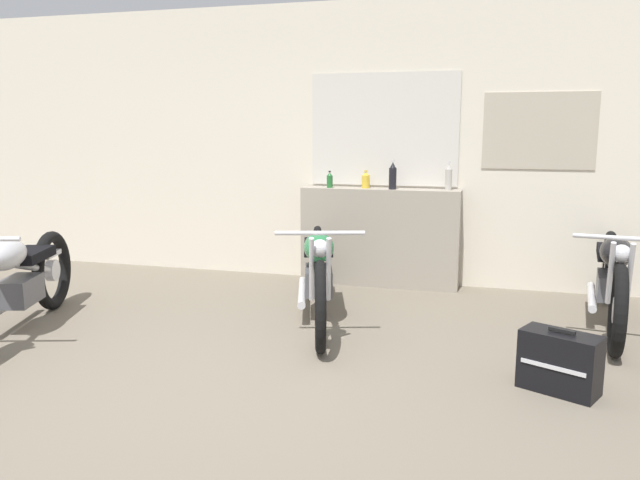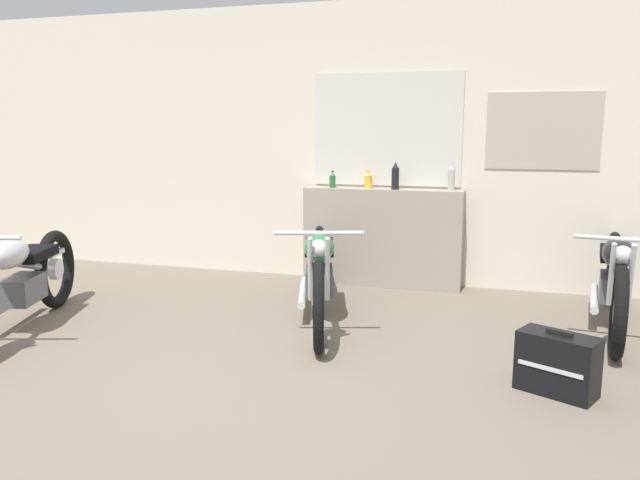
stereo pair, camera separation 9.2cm
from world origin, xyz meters
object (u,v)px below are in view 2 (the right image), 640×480
Objects in this scene: bottle_right_center at (451,178)px; bottle_leftmost at (332,180)px; bottle_center at (395,176)px; motorcycle_green at (319,269)px; motorcycle_black at (615,277)px; bottle_left_center at (368,180)px; motorcycle_silver at (17,280)px; hard_case_black at (557,364)px.

bottle_leftmost is at bearing -178.26° from bottle_right_center.
bottle_center reaches higher than motorcycle_green.
bottle_left_center is at bearing 158.79° from motorcycle_black.
bottle_right_center is at bearing 1.74° from bottle_leftmost.
bottle_left_center is at bearing 179.02° from bottle_right_center.
bottle_leftmost is 1.41m from motorcycle_green.
motorcycle_green is at bearing -79.69° from bottle_leftmost.
hard_case_black is (3.90, -0.03, -0.23)m from motorcycle_silver.
bottle_center is 2.17m from motorcycle_black.
hard_case_black is at bearing -58.62° from bottle_center.
hard_case_black is (-0.52, -1.46, -0.22)m from motorcycle_black.
motorcycle_black is 0.99× the size of motorcycle_green.
motorcycle_silver is at bearing -154.97° from motorcycle_green.
motorcycle_black is (2.53, -0.79, -0.64)m from bottle_leftmost.
motorcycle_green is 2.06m from hard_case_black.
motorcycle_black is 4.25× the size of hard_case_black.
bottle_left_center is (0.36, 0.05, 0.00)m from bottle_leftmost.
motorcycle_silver is at bearing 179.61° from hard_case_black.
bottle_leftmost is 1.17m from bottle_right_center.
bottle_left_center is 3.26m from motorcycle_silver.
motorcycle_black reaches higher than hard_case_black.
motorcycle_silver is 3.91m from hard_case_black.
bottle_leftmost is 0.08× the size of motorcycle_silver.
bottle_left_center is at bearing 169.20° from bottle_center.
bottle_left_center is 2.97m from hard_case_black.
motorcycle_green reaches higher than motorcycle_black.
motorcycle_black is (1.89, -0.79, -0.70)m from bottle_center.
motorcycle_green is (-2.30, -0.45, 0.01)m from motorcycle_black.
bottle_right_center is at bearing 53.61° from motorcycle_green.
motorcycle_silver is at bearing -138.62° from bottle_center.
bottle_leftmost is 2.73m from motorcycle_black.
bottle_center reaches higher than bottle_right_center.
motorcycle_silver is 4.65m from motorcycle_black.
motorcycle_green is at bearing -126.39° from bottle_right_center.
bottle_center is at bearing 71.73° from motorcycle_green.
motorcycle_black is at bearing 70.44° from hard_case_black.
bottle_center is (0.63, -0.00, 0.05)m from bottle_leftmost.
motorcycle_green is at bearing -108.27° from bottle_center.
bottle_right_center reaches higher than motorcycle_silver.
motorcycle_black is at bearing -21.21° from bottle_left_center.
motorcycle_black is (4.42, 1.44, -0.01)m from motorcycle_silver.
motorcycle_black is at bearing -31.32° from bottle_right_center.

